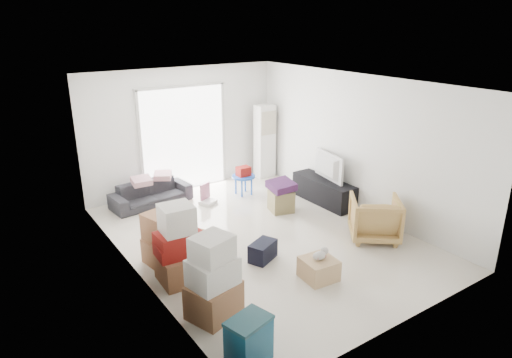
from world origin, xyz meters
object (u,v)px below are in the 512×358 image
(ac_tower, at_px, (265,141))
(tv_console, at_px, (324,191))
(kids_table, at_px, (243,175))
(armchair, at_px, (375,216))
(ottoman, at_px, (281,201))
(storage_bins, at_px, (249,341))
(wood_crate, at_px, (319,269))
(sofa, at_px, (151,190))
(television, at_px, (324,177))

(ac_tower, distance_m, tv_console, 2.16)
(tv_console, xyz_separation_m, kids_table, (-1.14, 1.33, 0.20))
(tv_console, xyz_separation_m, armchair, (-0.40, -1.74, 0.17))
(kids_table, bearing_deg, ottoman, -84.08)
(storage_bins, height_order, wood_crate, storage_bins)
(sofa, distance_m, storage_bins, 5.06)
(ac_tower, height_order, kids_table, ac_tower)
(storage_bins, bearing_deg, ottoman, 47.99)
(sofa, xyz_separation_m, armchair, (2.63, -3.66, 0.10))
(storage_bins, bearing_deg, armchair, 20.80)
(ac_tower, distance_m, armchair, 3.85)
(television, distance_m, storage_bins, 4.97)
(ac_tower, distance_m, storage_bins, 6.45)
(tv_console, bearing_deg, kids_table, 130.60)
(ottoman, distance_m, wood_crate, 2.55)
(wood_crate, bearing_deg, storage_bins, -154.15)
(ac_tower, height_order, television, ac_tower)
(armchair, xyz_separation_m, storage_bins, (-3.50, -1.33, -0.13))
(ac_tower, relative_size, television, 1.80)
(sofa, bearing_deg, storage_bins, -105.59)
(television, relative_size, sofa, 0.59)
(ac_tower, bearing_deg, kids_table, -145.60)
(television, distance_m, sofa, 3.60)
(sofa, bearing_deg, tv_console, -38.09)
(storage_bins, distance_m, kids_table, 5.19)
(kids_table, bearing_deg, sofa, 162.56)
(tv_console, bearing_deg, television, -90.00)
(tv_console, height_order, storage_bins, storage_bins)
(ac_tower, height_order, sofa, ac_tower)
(tv_console, xyz_separation_m, sofa, (-3.03, 1.92, 0.07))
(armchair, bearing_deg, storage_bins, 59.65)
(armchair, bearing_deg, wood_crate, 53.77)
(armchair, bearing_deg, ottoman, -32.98)
(ac_tower, xyz_separation_m, ottoman, (-0.96, -1.94, -0.66))
(television, bearing_deg, ac_tower, 11.14)
(ac_tower, bearing_deg, ottoman, -116.48)
(armchair, distance_m, storage_bins, 3.75)
(television, distance_m, ottoman, 1.08)
(storage_bins, distance_m, wood_crate, 2.03)
(ac_tower, xyz_separation_m, armchair, (-0.35, -3.81, -0.46))
(television, relative_size, kids_table, 1.54)
(ottoman, bearing_deg, kids_table, 95.92)
(tv_console, bearing_deg, ottoman, 172.32)
(tv_console, bearing_deg, armchair, -102.93)
(tv_console, distance_m, ottoman, 1.02)
(ottoman, relative_size, kids_table, 0.68)
(armchair, height_order, kids_table, armchair)
(ac_tower, distance_m, sofa, 3.04)
(tv_console, relative_size, wood_crate, 3.19)
(television, xyz_separation_m, sofa, (-3.03, 1.92, -0.25))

